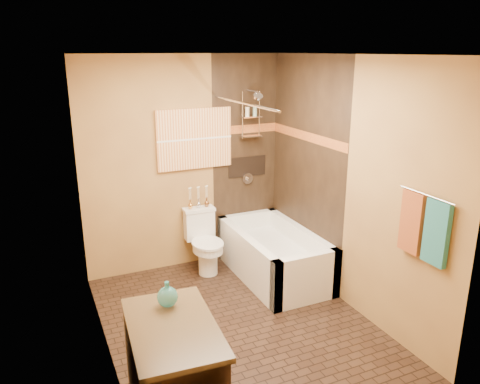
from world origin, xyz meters
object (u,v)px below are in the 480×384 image
bathtub (274,258)px  toilet (204,241)px  sunset_painting (194,139)px  vanity (174,378)px

bathtub → toilet: (-0.68, 0.48, 0.15)m
sunset_painting → toilet: sunset_painting is taller
bathtub → sunset_painting: bearing=133.1°
sunset_painting → bathtub: sunset_painting is taller
sunset_painting → bathtub: size_ratio=0.60×
sunset_painting → bathtub: bearing=-46.9°
sunset_painting → bathtub: 1.66m
sunset_painting → vanity: size_ratio=0.93×
toilet → vanity: 2.46m
toilet → vanity: (-1.05, -2.23, 0.04)m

